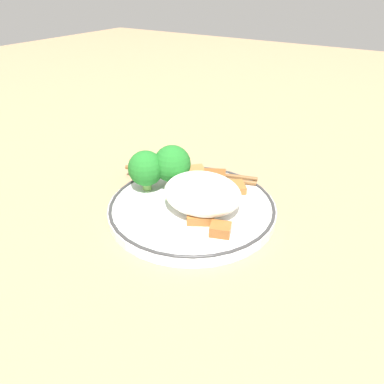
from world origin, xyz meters
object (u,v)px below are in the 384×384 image
object	(u,v)px
plate	(192,207)
broccoli_back_center	(144,170)
broccoli_back_left	(172,164)
chopsticks	(190,173)

from	to	relation	value
plate	broccoli_back_center	size ratio (longest dim) A/B	3.85
broccoli_back_left	chopsticks	xyz separation A→B (m)	(0.00, 0.05, -0.03)
broccoli_back_left	chopsticks	size ratio (longest dim) A/B	0.31
broccoli_back_left	broccoli_back_center	size ratio (longest dim) A/B	1.08
broccoli_back_center	chopsticks	bearing A→B (deg)	69.36
broccoli_back_left	broccoli_back_center	bearing A→B (deg)	-131.57
broccoli_back_left	broccoli_back_center	distance (m)	0.04
plate	broccoli_back_left	xyz separation A→B (m)	(-0.05, 0.03, 0.04)
plate	broccoli_back_center	distance (m)	0.09
broccoli_back_left	plate	bearing A→B (deg)	-27.39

